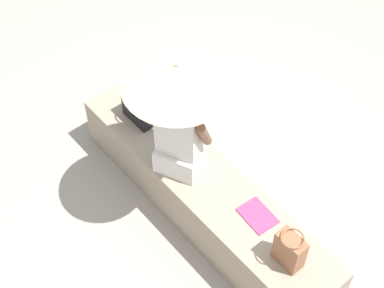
{
  "coord_description": "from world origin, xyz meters",
  "views": [
    {
      "loc": [
        -2.05,
        1.84,
        4.26
      ],
      "look_at": [
        0.11,
        0.03,
        0.85
      ],
      "focal_mm": 55.92,
      "sensor_mm": 36.0,
      "label": 1
    }
  ],
  "objects_px": {
    "handbag_black": "(140,108)",
    "magazine": "(258,216)",
    "person_seated": "(179,134)",
    "parasol": "(177,75)",
    "tote_bag_canvas": "(290,250)"
  },
  "relations": [
    {
      "from": "person_seated",
      "to": "tote_bag_canvas",
      "type": "bearing_deg",
      "value": -177.77
    },
    {
      "from": "person_seated",
      "to": "parasol",
      "type": "distance_m",
      "value": 0.68
    },
    {
      "from": "parasol",
      "to": "magazine",
      "type": "xyz_separation_m",
      "value": [
        -0.68,
        -0.19,
        -1.05
      ]
    },
    {
      "from": "handbag_black",
      "to": "magazine",
      "type": "distance_m",
      "value": 1.35
    },
    {
      "from": "tote_bag_canvas",
      "to": "parasol",
      "type": "bearing_deg",
      "value": 4.79
    },
    {
      "from": "tote_bag_canvas",
      "to": "person_seated",
      "type": "bearing_deg",
      "value": 2.23
    },
    {
      "from": "tote_bag_canvas",
      "to": "magazine",
      "type": "height_order",
      "value": "tote_bag_canvas"
    },
    {
      "from": "parasol",
      "to": "tote_bag_canvas",
      "type": "relative_size",
      "value": 3.74
    },
    {
      "from": "person_seated",
      "to": "handbag_black",
      "type": "xyz_separation_m",
      "value": [
        0.61,
        -0.07,
        -0.26
      ]
    },
    {
      "from": "tote_bag_canvas",
      "to": "magazine",
      "type": "xyz_separation_m",
      "value": [
        0.4,
        -0.1,
        -0.15
      ]
    },
    {
      "from": "person_seated",
      "to": "handbag_black",
      "type": "bearing_deg",
      "value": -6.54
    },
    {
      "from": "person_seated",
      "to": "parasol",
      "type": "bearing_deg",
      "value": 138.95
    },
    {
      "from": "parasol",
      "to": "tote_bag_canvas",
      "type": "distance_m",
      "value": 1.41
    },
    {
      "from": "parasol",
      "to": "handbag_black",
      "type": "relative_size",
      "value": 3.96
    },
    {
      "from": "magazine",
      "to": "handbag_black",
      "type": "bearing_deg",
      "value": 7.7
    }
  ]
}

